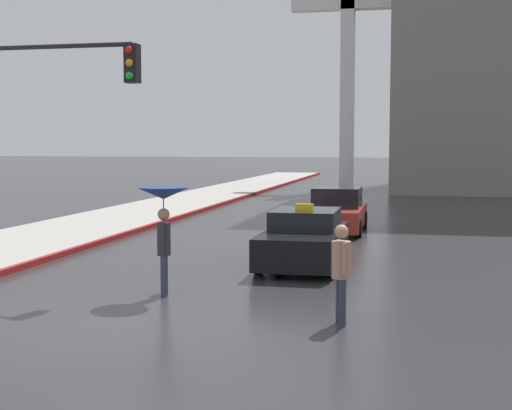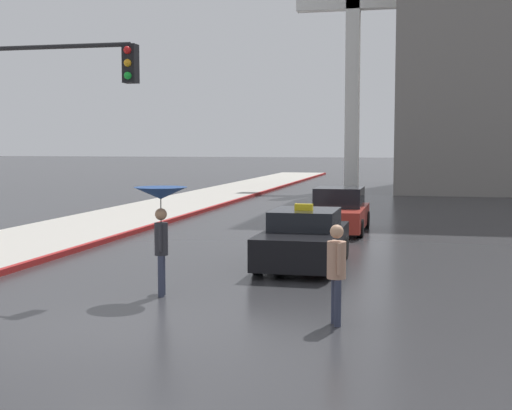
% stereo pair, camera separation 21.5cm
% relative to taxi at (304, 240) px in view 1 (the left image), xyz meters
% --- Properties ---
extents(ground_plane, '(300.00, 300.00, 0.00)m').
position_rel_taxi_xyz_m(ground_plane, '(-2.05, -6.60, -0.65)').
color(ground_plane, '#2D2D30').
extents(taxi, '(1.91, 4.28, 1.54)m').
position_rel_taxi_xyz_m(taxi, '(0.00, 0.00, 0.00)').
color(taxi, black).
rests_on(taxi, ground_plane).
extents(sedan_red, '(1.91, 4.24, 1.51)m').
position_rel_taxi_xyz_m(sedan_red, '(0.06, 7.06, 0.03)').
color(sedan_red, '#A52D23').
rests_on(sedan_red, ground_plane).
extents(pedestrian_with_umbrella, '(1.05, 1.05, 2.16)m').
position_rel_taxi_xyz_m(pedestrian_with_umbrella, '(-2.18, -4.10, 1.12)').
color(pedestrian_with_umbrella, '#2D3347').
rests_on(pedestrian_with_umbrella, ground_plane).
extents(pedestrian_man, '(0.40, 0.46, 1.68)m').
position_rel_taxi_xyz_m(pedestrian_man, '(1.45, -5.60, 0.35)').
color(pedestrian_man, '#2D3347').
rests_on(pedestrian_man, ground_plane).
extents(traffic_light, '(3.93, 0.38, 5.37)m').
position_rel_taxi_xyz_m(traffic_light, '(-5.27, -3.23, 3.12)').
color(traffic_light, black).
rests_on(traffic_light, ground_plane).
extents(monument_cross, '(7.49, 0.90, 17.03)m').
position_rel_taxi_xyz_m(monument_cross, '(-1.76, 30.69, 9.01)').
color(monument_cross, white).
rests_on(monument_cross, ground_plane).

